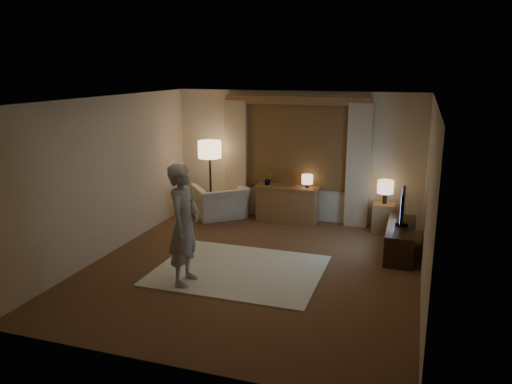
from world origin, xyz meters
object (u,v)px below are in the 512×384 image
at_px(sideboard, 287,205).
at_px(armchair, 221,202).
at_px(side_table, 383,218).
at_px(person, 184,225).
at_px(tv_stand, 400,240).

distance_m(sideboard, armchair, 1.39).
distance_m(side_table, person, 4.19).
relative_size(armchair, side_table, 1.84).
xyz_separation_m(sideboard, side_table, (1.90, -0.05, -0.07)).
distance_m(sideboard, tv_stand, 2.54).
relative_size(sideboard, person, 0.69).
bearing_deg(armchair, tv_stand, 123.98).
bearing_deg(side_table, sideboard, 178.49).
distance_m(armchair, side_table, 3.29).
distance_m(armchair, person, 3.33).
xyz_separation_m(sideboard, armchair, (-1.39, -0.14, -0.01)).
distance_m(armchair, tv_stand, 3.79).
bearing_deg(person, tv_stand, -55.99).
bearing_deg(sideboard, side_table, -1.51).
distance_m(side_table, tv_stand, 1.17).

